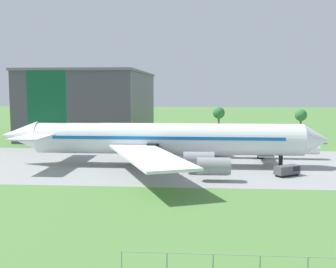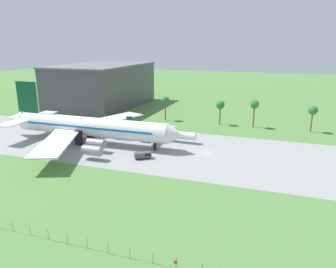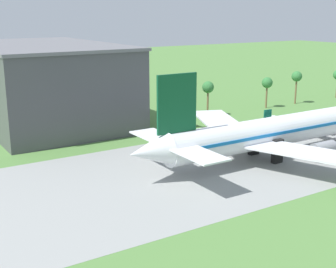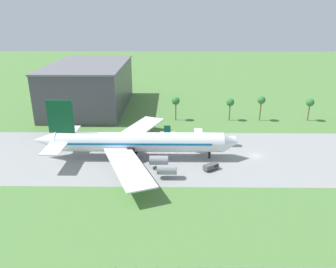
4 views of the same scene
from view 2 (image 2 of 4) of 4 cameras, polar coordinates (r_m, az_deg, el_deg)
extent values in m
plane|color=#517F3D|center=(104.00, 6.63, -3.37)|extent=(600.00, 600.00, 0.00)
cube|color=gray|center=(104.00, 6.63, -3.37)|extent=(320.00, 44.00, 0.02)
cylinder|color=white|center=(115.41, -13.25, 1.24)|extent=(56.02, 6.57, 6.57)
cone|color=white|center=(102.61, 1.39, -0.13)|extent=(5.26, 6.44, 6.44)
cone|color=white|center=(135.02, -24.88, 2.48)|extent=(8.21, 6.24, 6.24)
cube|color=#146BB7|center=(115.29, -13.26, 1.48)|extent=(47.61, 6.70, 0.66)
cube|color=#0F4C2D|center=(129.41, -23.35, 5.93)|extent=(8.54, 0.50, 11.17)
cube|color=white|center=(131.03, -23.09, 2.54)|extent=(5.91, 26.28, 0.30)
cube|color=white|center=(105.02, -18.77, -1.27)|extent=(19.44, 31.71, 0.44)
cube|color=white|center=(129.64, -10.51, 2.45)|extent=(19.44, 31.71, 0.44)
cylinder|color=gray|center=(106.41, -12.41, -1.62)|extent=(5.91, 2.96, 2.96)
cylinder|color=gray|center=(99.77, -13.06, -2.83)|extent=(5.91, 2.96, 2.96)
cylinder|color=gray|center=(119.53, -8.50, 0.49)|extent=(5.91, 2.96, 2.96)
cylinder|color=gray|center=(124.04, -6.01, 1.14)|extent=(5.91, 2.96, 2.96)
cube|color=black|center=(105.83, -2.29, -1.47)|extent=(0.70, 0.90, 5.15)
cube|color=black|center=(114.86, -15.28, -0.64)|extent=(2.40, 1.20, 5.15)
cube|color=black|center=(120.63, -13.37, 0.27)|extent=(2.40, 1.20, 5.15)
cylinder|color=white|center=(116.82, -1.46, 0.18)|extent=(26.75, 3.60, 2.67)
cube|color=#0F6647|center=(121.02, -6.72, 2.19)|extent=(2.41, 0.32, 3.74)
cube|color=white|center=(116.89, -1.46, 0.05)|extent=(4.04, 24.10, 0.24)
cube|color=black|center=(117.16, -1.45, -0.42)|extent=(1.28, 2.44, 2.54)
cube|color=black|center=(98.99, -4.42, -4.19)|extent=(4.51, 3.87, 0.40)
cube|color=#4C4C51|center=(98.66, -4.43, -3.65)|extent=(5.25, 4.46, 1.58)
cube|color=black|center=(98.82, -3.65, -3.45)|extent=(2.59, 2.67, 0.90)
cylinder|color=gray|center=(69.13, -25.48, -14.26)|extent=(0.10, 0.10, 2.10)
cylinder|color=gray|center=(66.61, -22.93, -15.13)|extent=(0.10, 0.10, 2.10)
cylinder|color=gray|center=(64.23, -20.16, -16.04)|extent=(0.10, 0.10, 2.10)
cylinder|color=gray|center=(62.02, -17.15, -16.97)|extent=(0.10, 0.10, 2.10)
cylinder|color=gray|center=(59.99, -13.91, -17.92)|extent=(0.10, 0.10, 2.10)
cylinder|color=gray|center=(58.17, -10.41, -18.87)|extent=(0.10, 0.10, 2.10)
cylinder|color=gray|center=(56.57, -6.66, -19.81)|extent=(0.10, 0.10, 2.10)
cylinder|color=gray|center=(55.22, -2.65, -20.71)|extent=(0.10, 0.10, 2.10)
cylinder|color=gray|center=(54.13, 1.57, -21.56)|extent=(0.10, 0.10, 2.10)
cylinder|color=gray|center=(55.99, -6.69, -18.97)|extent=(80.00, 0.06, 0.06)
cylinder|color=gray|center=(54.10, 1.28, -21.91)|extent=(0.08, 0.08, 1.60)
cube|color=red|center=(53.72, 1.27, -21.42)|extent=(0.44, 0.03, 0.56)
cube|color=#47474C|center=(182.70, -11.30, 8.19)|extent=(36.00, 60.00, 21.64)
cube|color=slate|center=(181.62, -11.49, 11.69)|extent=(36.72, 61.20, 0.80)
cylinder|color=brown|center=(138.71, 23.72, 1.95)|extent=(0.56, 0.56, 7.99)
sphere|color=#337538|center=(137.79, 23.93, 3.81)|extent=(3.60, 3.60, 3.60)
cylinder|color=brown|center=(140.26, 9.02, 3.22)|extent=(0.56, 0.56, 7.90)
sphere|color=#337538|center=(139.36, 9.10, 5.05)|extent=(3.60, 3.60, 3.60)
cylinder|color=brown|center=(146.39, -0.47, 4.06)|extent=(0.56, 0.56, 8.46)
sphere|color=#337538|center=(145.49, -0.47, 5.92)|extent=(3.60, 3.60, 3.60)
cylinder|color=brown|center=(138.45, 14.69, 2.97)|extent=(0.56, 0.56, 8.99)
sphere|color=#337538|center=(137.46, 14.84, 5.04)|extent=(3.60, 3.60, 3.60)
camera|label=1|loc=(57.24, -60.79, -10.67)|focal=45.00mm
camera|label=3|loc=(136.08, -61.80, 6.46)|focal=50.00mm
camera|label=4|loc=(52.76, -84.36, 17.45)|focal=35.00mm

